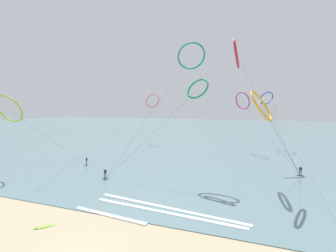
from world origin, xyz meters
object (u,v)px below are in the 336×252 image
object	(u,v)px
kite_coral	(153,101)
surfboard_spare	(44,227)
surfer_navy	(105,174)
kite_cobalt	(267,98)
kite_ivory	(267,106)
kite_teal	(191,56)
kite_amber	(261,106)
kite_lime	(9,109)
surfer_violet	(87,161)
kite_emerald	(198,89)
surfer_charcoal	(300,171)
kite_crimson	(236,54)
kite_magenta	(243,101)

from	to	relation	value
kite_coral	surfboard_spare	xyz separation A→B (m)	(11.24, -55.28, -14.27)
surfer_navy	kite_cobalt	world-z (taller)	kite_cobalt
kite_ivory	kite_coral	distance (m)	41.36
surfer_navy	kite_teal	size ratio (longest dim) A/B	0.07
surfer_navy	kite_amber	size ratio (longest dim) A/B	0.12
kite_lime	kite_amber	bearing A→B (deg)	-177.07
surfer_violet	kite_emerald	bearing A→B (deg)	43.70
surfer_charcoal	surfboard_spare	bearing A→B (deg)	-149.66
kite_cobalt	kite_crimson	bearing A→B (deg)	42.90
surfboard_spare	kite_magenta	bearing A→B (deg)	69.52
kite_magenta	surfboard_spare	distance (m)	54.67
kite_lime	surfer_violet	bearing A→B (deg)	-140.48
kite_ivory	kite_teal	bearing A→B (deg)	-178.20
kite_lime	surfboard_spare	distance (m)	27.13
kite_ivory	kite_crimson	world-z (taller)	kite_crimson
kite_coral	kite_magenta	distance (m)	30.29
kite_cobalt	surfer_navy	bearing A→B (deg)	24.41
kite_coral	kite_teal	distance (m)	36.74
kite_ivory	kite_amber	bearing A→B (deg)	-122.87
kite_coral	kite_lime	size ratio (longest dim) A/B	3.56
kite_magenta	kite_amber	distance (m)	32.25
kite_teal	kite_magenta	bearing A→B (deg)	66.89
surfer_charcoal	surfer_navy	xyz separation A→B (m)	(-31.51, -12.41, 0.00)
kite_emerald	kite_cobalt	world-z (taller)	kite_emerald
surfer_violet	surfboard_spare	bearing A→B (deg)	-16.27
kite_cobalt	kite_coral	bearing A→B (deg)	-28.97
kite_magenta	kite_amber	world-z (taller)	kite_magenta
kite_emerald	surfboard_spare	xyz separation A→B (m)	(-11.38, -20.85, -15.11)
kite_magenta	kite_teal	bearing A→B (deg)	112.51
kite_teal	surfer_navy	bearing A→B (deg)	-139.85
kite_coral	surfer_violet	bearing A→B (deg)	-82.42
kite_crimson	kite_emerald	world-z (taller)	kite_crimson
kite_coral	surfboard_spare	bearing A→B (deg)	-69.87
surfer_violet	surfer_navy	distance (m)	10.93
kite_ivory	kite_magenta	world-z (taller)	kite_magenta
surfer_violet	kite_coral	distance (m)	36.72
surfer_violet	kite_crimson	world-z (taller)	kite_crimson
surfer_navy	kite_crimson	distance (m)	31.87
kite_coral	kite_ivory	bearing A→B (deg)	-24.52
surfboard_spare	surfer_charcoal	bearing A→B (deg)	43.61
kite_lime	kite_emerald	bearing A→B (deg)	-169.30
surfer_charcoal	kite_cobalt	bearing A→B (deg)	82.86
surfer_violet	kite_crimson	size ratio (longest dim) A/B	0.07
kite_ivory	surfboard_spare	bearing A→B (deg)	-150.14
kite_ivory	surfboard_spare	distance (m)	42.01
surfer_charcoal	kite_teal	size ratio (longest dim) A/B	0.07
kite_emerald	kite_teal	bearing A→B (deg)	141.85
surfer_charcoal	kite_amber	world-z (taller)	kite_amber
surfer_charcoal	kite_ivory	bearing A→B (deg)	120.18
surfboard_spare	kite_teal	bearing A→B (deg)	70.40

